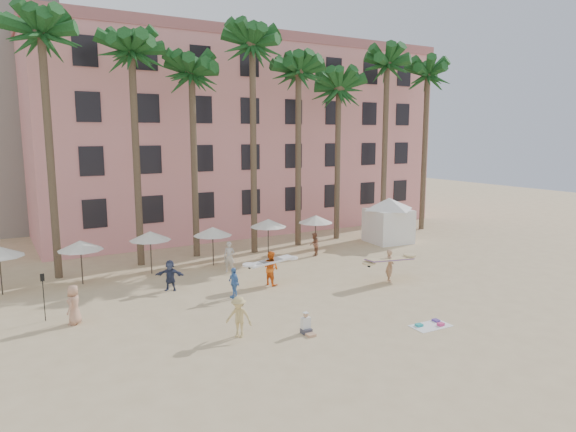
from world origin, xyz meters
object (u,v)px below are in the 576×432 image
(pink_hotel, at_px, (236,138))
(carrier_yellow, at_px, (390,264))
(cabana, at_px, (389,216))
(carrier_white, at_px, (271,267))

(pink_hotel, relative_size, carrier_yellow, 10.45)
(pink_hotel, bearing_deg, carrier_yellow, -91.72)
(cabana, height_order, carrier_yellow, cabana)
(pink_hotel, xyz_separation_m, cabana, (6.61, -13.77, -5.93))
(cabana, relative_size, carrier_yellow, 1.49)
(cabana, distance_m, carrier_yellow, 11.11)
(carrier_yellow, bearing_deg, carrier_white, 154.59)
(cabana, xyz_separation_m, carrier_yellow, (-7.27, -8.34, -1.01))
(pink_hotel, relative_size, carrier_white, 12.40)
(pink_hotel, distance_m, carrier_yellow, 23.19)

